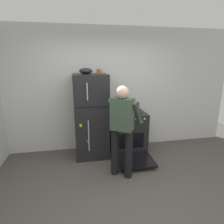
# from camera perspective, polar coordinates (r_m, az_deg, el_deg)

# --- Properties ---
(ground) EXTENTS (8.00, 8.00, 0.00)m
(ground) POSITION_cam_1_polar(r_m,az_deg,el_deg) (3.02, 4.33, -25.60)
(ground) COLOR #4C4742
(kitchen_wall_back) EXTENTS (6.00, 0.10, 2.70)m
(kitchen_wall_back) POSITION_cam_1_polar(r_m,az_deg,el_deg) (4.25, -2.13, 6.71)
(kitchen_wall_back) COLOR silver
(kitchen_wall_back) RESTS_ON ground
(refrigerator) EXTENTS (0.68, 0.72, 1.73)m
(refrigerator) POSITION_cam_1_polar(r_m,az_deg,el_deg) (3.94, -6.35, -1.23)
(refrigerator) COLOR black
(refrigerator) RESTS_ON ground
(stove_range) EXTENTS (0.76, 1.22, 0.91)m
(stove_range) POSITION_cam_1_polar(r_m,az_deg,el_deg) (4.19, 4.77, -6.30)
(stove_range) COLOR black
(stove_range) RESTS_ON ground
(person_cook) EXTENTS (0.65, 0.69, 1.60)m
(person_cook) POSITION_cam_1_polar(r_m,az_deg,el_deg) (3.16, 3.27, -3.66)
(person_cook) COLOR black
(person_cook) RESTS_ON ground
(red_pot) EXTENTS (0.34, 0.24, 0.11)m
(red_pot) POSITION_cam_1_polar(r_m,az_deg,el_deg) (3.96, 2.82, 0.46)
(red_pot) COLOR #236638
(red_pot) RESTS_ON stove_range
(coffee_mug) EXTENTS (0.11, 0.08, 0.10)m
(coffee_mug) POSITION_cam_1_polar(r_m,az_deg,el_deg) (3.86, -4.04, 12.27)
(coffee_mug) COLOR #B24C1E
(coffee_mug) RESTS_ON refrigerator
(pepper_mill) EXTENTS (0.05, 0.05, 0.16)m
(pepper_mill) POSITION_cam_1_polar(r_m,az_deg,el_deg) (4.31, 8.01, 1.88)
(pepper_mill) COLOR brown
(pepper_mill) RESTS_ON stove_range
(mixing_bowl) EXTENTS (0.26, 0.26, 0.12)m
(mixing_bowl) POSITION_cam_1_polar(r_m,az_deg,el_deg) (3.78, -8.00, 12.28)
(mixing_bowl) COLOR black
(mixing_bowl) RESTS_ON refrigerator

